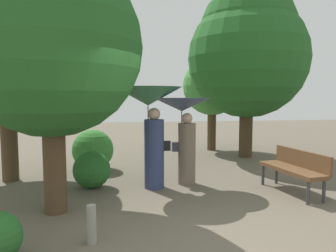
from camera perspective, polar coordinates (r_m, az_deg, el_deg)
ground_plane at (r=4.33m, az=6.54°, el=-20.41°), size 40.00×40.00×0.00m
person_left at (r=6.43m, az=-3.33°, el=2.77°), size 1.38×1.38×2.08m
person_right at (r=6.74m, az=2.77°, el=1.15°), size 1.23×1.23×1.86m
park_bench at (r=6.71m, az=21.83°, el=-6.85°), size 0.72×1.56×0.83m
tree_near_left at (r=7.90m, az=-27.25°, el=11.82°), size 2.69×2.69×4.42m
tree_near_right at (r=11.25m, az=7.97°, el=8.11°), size 2.05×2.05×3.69m
tree_mid_left at (r=5.45m, az=-20.43°, el=15.79°), size 2.87×2.87×4.53m
tree_mid_right at (r=10.20m, az=14.14°, el=13.22°), size 3.63×3.63×5.32m
bush_path_right at (r=8.36m, az=-13.36°, el=-4.19°), size 1.05×1.05×1.05m
bush_behind_bench at (r=6.76m, az=-13.56°, el=-7.65°), size 0.77×0.77×0.77m
path_marker_post at (r=4.35m, az=-13.60°, el=-16.81°), size 0.12×0.12×0.51m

